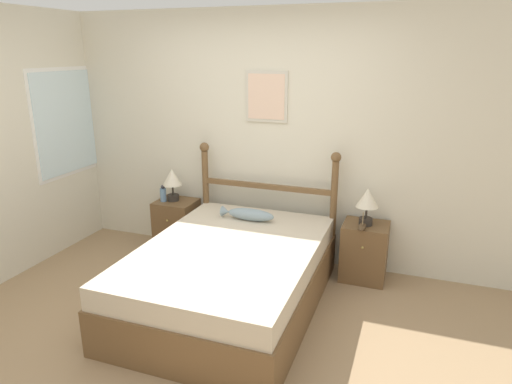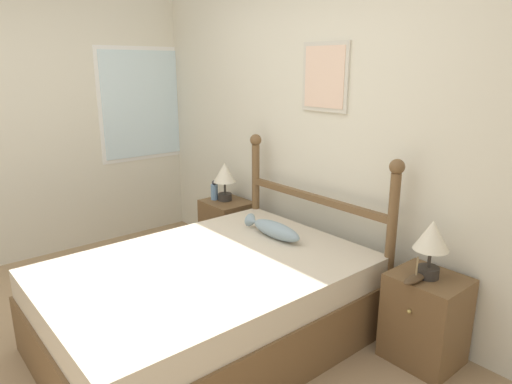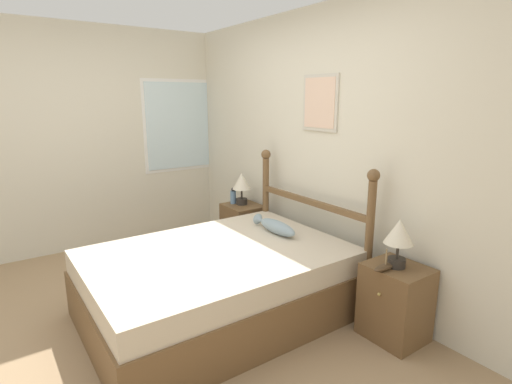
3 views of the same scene
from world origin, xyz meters
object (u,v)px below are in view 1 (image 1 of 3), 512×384
(bed, at_px, (230,277))
(model_boat, at_px, (362,226))
(nightstand_left, at_px, (177,225))
(bottle, at_px, (163,194))
(table_lamp_right, at_px, (367,201))
(fish_pillow, at_px, (248,214))
(table_lamp_left, at_px, (172,180))
(nightstand_right, at_px, (364,251))

(bed, height_order, model_boat, model_boat)
(nightstand_left, relative_size, bottle, 3.06)
(table_lamp_right, relative_size, fish_pillow, 0.67)
(table_lamp_left, bearing_deg, bottle, -146.27)
(model_boat, bearing_deg, bed, -141.65)
(table_lamp_right, bearing_deg, model_boat, -99.16)
(nightstand_right, height_order, bottle, bottle)
(model_boat, distance_m, fish_pillow, 1.09)
(nightstand_left, relative_size, fish_pillow, 1.05)
(table_lamp_left, bearing_deg, model_boat, -3.49)
(nightstand_left, bearing_deg, nightstand_right, 0.00)
(table_lamp_left, bearing_deg, nightstand_right, -0.19)
(model_boat, bearing_deg, table_lamp_left, 176.51)
(nightstand_left, height_order, table_lamp_right, table_lamp_right)
(bottle, bearing_deg, nightstand_left, 23.63)
(nightstand_left, distance_m, bottle, 0.39)
(bottle, bearing_deg, table_lamp_right, 0.95)
(nightstand_left, relative_size, nightstand_right, 1.00)
(table_lamp_left, distance_m, bottle, 0.19)
(table_lamp_right, height_order, bottle, table_lamp_right)
(bed, xyz_separation_m, model_boat, (1.00, 0.79, 0.31))
(bed, bearing_deg, nightstand_left, 138.36)
(nightstand_right, relative_size, model_boat, 2.45)
(fish_pillow, bearing_deg, table_lamp_left, 164.23)
(table_lamp_left, bearing_deg, nightstand_left, -12.28)
(fish_pillow, bearing_deg, bottle, 168.45)
(bed, height_order, nightstand_left, nightstand_left)
(bottle, distance_m, model_boat, 2.15)
(bed, xyz_separation_m, nightstand_left, (-1.03, 0.91, 0.00))
(bottle, bearing_deg, model_boat, -1.78)
(table_lamp_right, bearing_deg, nightstand_left, 179.54)
(nightstand_right, distance_m, table_lamp_right, 0.52)
(bottle, xyz_separation_m, fish_pillow, (1.07, -0.22, -0.03))
(nightstand_right, height_order, table_lamp_left, table_lamp_left)
(nightstand_left, distance_m, nightstand_right, 2.05)
(fish_pillow, bearing_deg, nightstand_right, 13.87)
(nightstand_left, bearing_deg, table_lamp_right, -0.46)
(table_lamp_left, height_order, bottle, table_lamp_left)
(table_lamp_left, distance_m, fish_pillow, 1.04)
(bottle, relative_size, fish_pillow, 0.34)
(model_boat, bearing_deg, table_lamp_right, 80.84)
(nightstand_left, bearing_deg, table_lamp_left, 167.72)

